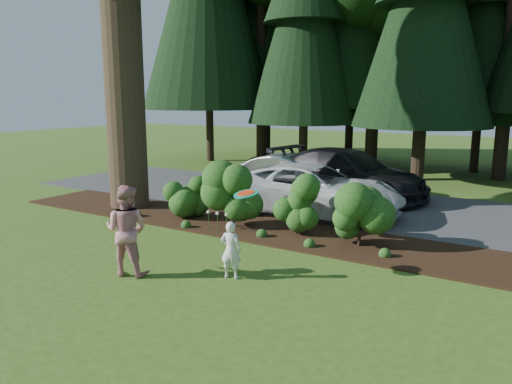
{
  "coord_description": "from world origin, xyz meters",
  "views": [
    {
      "loc": [
        7.41,
        -7.99,
        3.61
      ],
      "look_at": [
        1.11,
        2.08,
        1.3
      ],
      "focal_mm": 35.0,
      "sensor_mm": 36.0,
      "label": 1
    }
  ],
  "objects_px": {
    "car_silver_wagon": "(290,174)",
    "child": "(231,250)",
    "car_dark_suv": "(347,173)",
    "car_white_suv": "(313,190)",
    "frisbee": "(246,194)",
    "adult": "(126,230)"
  },
  "relations": [
    {
      "from": "adult",
      "to": "frisbee",
      "type": "relative_size",
      "value": 3.65
    },
    {
      "from": "car_white_suv",
      "to": "car_silver_wagon",
      "type": "bearing_deg",
      "value": 36.74
    },
    {
      "from": "car_dark_suv",
      "to": "frisbee",
      "type": "relative_size",
      "value": 11.48
    },
    {
      "from": "child",
      "to": "adult",
      "type": "bearing_deg",
      "value": 10.92
    },
    {
      "from": "child",
      "to": "frisbee",
      "type": "xyz_separation_m",
      "value": [
        0.16,
        0.31,
        1.11
      ]
    },
    {
      "from": "child",
      "to": "frisbee",
      "type": "distance_m",
      "value": 1.16
    },
    {
      "from": "car_white_suv",
      "to": "adult",
      "type": "xyz_separation_m",
      "value": [
        -0.97,
        -6.67,
        0.14
      ]
    },
    {
      "from": "car_dark_suv",
      "to": "child",
      "type": "relative_size",
      "value": 4.99
    },
    {
      "from": "car_silver_wagon",
      "to": "child",
      "type": "bearing_deg",
      "value": -166.11
    },
    {
      "from": "car_silver_wagon",
      "to": "car_white_suv",
      "type": "relative_size",
      "value": 0.76
    },
    {
      "from": "car_white_suv",
      "to": "frisbee",
      "type": "bearing_deg",
      "value": -171.06
    },
    {
      "from": "child",
      "to": "car_silver_wagon",
      "type": "bearing_deg",
      "value": -84.09
    },
    {
      "from": "car_silver_wagon",
      "to": "adult",
      "type": "distance_m",
      "value": 9.55
    },
    {
      "from": "car_white_suv",
      "to": "child",
      "type": "height_order",
      "value": "car_white_suv"
    },
    {
      "from": "car_dark_suv",
      "to": "child",
      "type": "xyz_separation_m",
      "value": [
        1.07,
        -8.77,
        -0.29
      ]
    },
    {
      "from": "car_white_suv",
      "to": "child",
      "type": "distance_m",
      "value": 5.82
    },
    {
      "from": "car_silver_wagon",
      "to": "frisbee",
      "type": "xyz_separation_m",
      "value": [
        3.41,
        -8.22,
        0.98
      ]
    },
    {
      "from": "car_white_suv",
      "to": "adult",
      "type": "distance_m",
      "value": 6.74
    },
    {
      "from": "car_silver_wagon",
      "to": "car_dark_suv",
      "type": "height_order",
      "value": "car_dark_suv"
    },
    {
      "from": "frisbee",
      "to": "adult",
      "type": "bearing_deg",
      "value": -149.23
    },
    {
      "from": "car_dark_suv",
      "to": "child",
      "type": "distance_m",
      "value": 8.84
    },
    {
      "from": "child",
      "to": "car_white_suv",
      "type": "bearing_deg",
      "value": -95.5
    }
  ]
}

